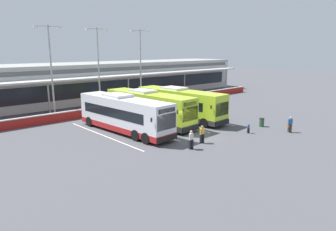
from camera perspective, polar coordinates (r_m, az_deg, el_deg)
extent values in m
plane|color=#4C4C51|center=(29.53, 4.58, -3.83)|extent=(200.00, 200.00, 0.00)
cube|color=silver|center=(51.02, -18.24, 5.59)|extent=(70.00, 10.00, 5.50)
cube|color=#19232D|center=(46.57, -15.62, 4.61)|extent=(66.00, 0.08, 2.20)
cube|color=#4C4C51|center=(46.29, -15.82, 8.10)|extent=(68.00, 0.08, 0.60)
cube|color=beige|center=(45.06, -14.90, 6.83)|extent=(67.00, 3.00, 0.24)
cube|color=gray|center=(50.79, -18.47, 8.95)|extent=(70.00, 10.00, 0.50)
cylinder|color=#999999|center=(41.69, -21.51, 3.06)|extent=(0.20, 0.20, 4.20)
cylinder|color=#999999|center=(47.48, -7.43, 4.85)|extent=(0.20, 0.20, 4.20)
cylinder|color=#999999|center=(55.49, 3.14, 6.01)|extent=(0.20, 0.20, 4.20)
cylinder|color=#999999|center=(64.89, 10.88, 6.73)|extent=(0.20, 0.20, 4.20)
cube|color=maroon|center=(40.41, -10.62, 1.14)|extent=(60.00, 0.36, 1.00)
cube|color=#B2B2B2|center=(40.31, -10.65, 1.90)|extent=(60.00, 0.40, 0.10)
cube|color=silver|center=(30.69, -8.27, 0.37)|extent=(3.26, 12.13, 3.19)
cube|color=#AD1E1E|center=(30.99, -8.19, -2.01)|extent=(3.28, 12.15, 0.56)
cube|color=black|center=(30.96, -8.74, 0.92)|extent=(3.14, 9.74, 0.96)
cube|color=black|center=(26.31, -0.31, -1.19)|extent=(2.31, 0.24, 1.40)
cube|color=black|center=(26.08, -0.29, 0.94)|extent=(2.05, 0.20, 0.40)
cube|color=silver|center=(31.18, -9.50, 3.75)|extent=(2.21, 2.92, 0.28)
cube|color=black|center=(26.62, -0.13, -4.37)|extent=(2.46, 0.30, 0.44)
cube|color=black|center=(27.49, 1.29, 0.15)|extent=(0.09, 0.12, 0.36)
cube|color=black|center=(25.48, -3.16, -0.85)|extent=(0.09, 0.12, 0.36)
cylinder|color=black|center=(35.32, -11.25, -0.47)|extent=(0.38, 1.06, 1.04)
cylinder|color=black|center=(34.06, -14.54, -1.10)|extent=(0.38, 1.06, 1.04)
cylinder|color=black|center=(29.40, -2.51, -2.82)|extent=(0.38, 1.06, 1.04)
cylinder|color=black|center=(27.87, -6.08, -3.73)|extent=(0.38, 1.06, 1.04)
cylinder|color=black|center=(28.43, -0.56, -3.34)|extent=(0.38, 1.06, 1.04)
cylinder|color=black|center=(26.85, -4.16, -4.32)|extent=(0.38, 1.06, 1.04)
cube|color=#B7DB2D|center=(33.73, -3.61, 1.56)|extent=(3.26, 12.13, 3.19)
cube|color=#333333|center=(34.00, -3.58, -0.62)|extent=(3.28, 12.15, 0.56)
cube|color=black|center=(33.98, -4.07, 2.05)|extent=(3.14, 9.74, 0.96)
cube|color=black|center=(29.65, 4.16, 0.33)|extent=(2.31, 0.24, 1.40)
cube|color=black|center=(29.46, 4.20, 2.23)|extent=(2.05, 0.20, 0.40)
cube|color=silver|center=(34.19, -4.78, 4.63)|extent=(2.21, 2.92, 0.28)
cube|color=black|center=(29.93, 4.28, -2.51)|extent=(2.46, 0.30, 0.44)
cube|color=black|center=(30.91, 5.41, 1.46)|extent=(0.09, 0.12, 0.36)
cube|color=black|center=(28.73, 1.77, 0.68)|extent=(0.09, 0.12, 0.36)
cylinder|color=black|center=(38.19, -6.91, 0.64)|extent=(0.38, 1.06, 1.04)
cylinder|color=black|center=(36.77, -9.80, 0.10)|extent=(0.38, 1.06, 1.04)
cylinder|color=black|center=(32.63, 1.77, -1.28)|extent=(0.38, 1.06, 1.04)
cylinder|color=black|center=(30.96, -1.21, -2.03)|extent=(0.38, 1.06, 1.04)
cylinder|color=black|center=(31.74, 3.64, -1.70)|extent=(0.38, 1.06, 1.04)
cylinder|color=black|center=(30.01, 0.67, -2.50)|extent=(0.38, 1.06, 1.04)
cube|color=#B7DB2D|center=(36.06, 2.25, 2.27)|extent=(3.26, 12.13, 3.19)
cube|color=#333333|center=(36.31, 2.23, 0.23)|extent=(3.28, 12.15, 0.56)
cube|color=black|center=(36.28, 1.78, 2.73)|extent=(3.14, 9.74, 0.96)
cube|color=black|center=(32.44, 10.10, 1.21)|extent=(2.31, 0.24, 1.40)
cube|color=black|center=(32.26, 10.18, 2.95)|extent=(2.05, 0.20, 0.40)
cube|color=silver|center=(36.47, 1.10, 5.15)|extent=(2.21, 2.92, 0.28)
cube|color=black|center=(32.70, 10.16, -1.39)|extent=(2.46, 0.30, 0.44)
cube|color=black|center=(33.76, 11.02, 2.21)|extent=(0.09, 0.12, 0.36)
cube|color=black|center=(31.40, 8.10, 1.56)|extent=(0.09, 0.12, 0.36)
cylinder|color=black|center=(40.29, -1.51, 1.34)|extent=(0.38, 1.06, 1.04)
cylinder|color=black|center=(38.69, -4.03, 0.86)|extent=(0.38, 1.06, 1.04)
cylinder|color=black|center=(35.26, 7.40, -0.35)|extent=(0.38, 1.06, 1.04)
cylinder|color=black|center=(33.42, 4.94, -1.00)|extent=(0.38, 1.06, 1.04)
cylinder|color=black|center=(34.47, 9.26, -0.70)|extent=(0.38, 1.06, 1.04)
cylinder|color=black|center=(32.58, 6.85, -1.39)|extent=(0.38, 1.06, 1.04)
cube|color=silver|center=(30.27, -12.13, -3.66)|extent=(0.14, 13.00, 0.01)
cube|color=silver|center=(32.50, -5.75, -2.34)|extent=(0.14, 13.00, 0.01)
cube|color=silver|center=(35.09, -0.25, -1.17)|extent=(0.14, 13.00, 0.01)
cube|color=silver|center=(37.97, 4.44, -0.17)|extent=(0.14, 13.00, 0.01)
cube|color=#4C4238|center=(32.94, 21.76, -2.23)|extent=(0.20, 0.22, 0.84)
cube|color=#4C4238|center=(32.97, 22.10, -2.24)|extent=(0.20, 0.22, 0.84)
cube|color=#2D5693|center=(32.80, 22.03, -1.05)|extent=(0.40, 0.33, 0.56)
cube|color=#2D5693|center=(32.66, 21.74, -1.13)|extent=(0.12, 0.13, 0.54)
cube|color=#2D5693|center=(32.95, 22.30, -1.06)|extent=(0.12, 0.13, 0.54)
sphere|color=#DBB293|center=(32.72, 22.08, -0.39)|extent=(0.22, 0.22, 0.22)
cube|color=olive|center=(32.73, 21.56, -1.92)|extent=(0.21, 0.30, 0.22)
cylinder|color=olive|center=(32.69, 21.59, -1.62)|extent=(0.02, 0.02, 0.16)
cube|color=black|center=(25.53, 4.14, -5.44)|extent=(0.17, 0.20, 0.84)
cube|color=black|center=(25.60, 4.57, -5.41)|extent=(0.17, 0.20, 0.84)
cube|color=silver|center=(25.36, 4.38, -3.92)|extent=(0.37, 0.27, 0.56)
cube|color=silver|center=(25.19, 4.10, -4.09)|extent=(0.10, 0.11, 0.54)
cube|color=silver|center=(25.54, 4.66, -3.87)|extent=(0.10, 0.11, 0.54)
sphere|color=#DBB293|center=(25.25, 4.40, -3.07)|extent=(0.22, 0.22, 0.22)
cube|color=black|center=(31.32, 14.78, -2.77)|extent=(0.09, 0.12, 0.52)
cube|color=black|center=(31.37, 14.99, -2.76)|extent=(0.09, 0.12, 0.52)
cube|color=#2D5693|center=(31.24, 14.93, -2.00)|extent=(0.22, 0.15, 0.35)
cube|color=#2D5693|center=(31.13, 14.81, -2.07)|extent=(0.06, 0.07, 0.33)
cube|color=#2D5693|center=(31.36, 15.05, -1.98)|extent=(0.06, 0.07, 0.33)
sphere|color=tan|center=(31.18, 14.95, -1.57)|extent=(0.14, 0.14, 0.14)
cube|color=black|center=(27.25, 6.21, -4.33)|extent=(0.14, 0.18, 0.84)
cube|color=black|center=(27.29, 6.62, -4.32)|extent=(0.14, 0.18, 0.84)
cube|color=gold|center=(27.08, 6.45, -2.91)|extent=(0.34, 0.22, 0.56)
cube|color=gold|center=(26.93, 6.14, -3.05)|extent=(0.09, 0.10, 0.54)
cube|color=gold|center=(27.25, 6.75, -2.88)|extent=(0.09, 0.10, 0.54)
sphere|color=tan|center=(26.98, 6.47, -2.11)|extent=(0.22, 0.22, 0.22)
cylinder|color=#9E9EA3|center=(39.34, -21.06, 7.59)|extent=(0.20, 0.20, 11.00)
cylinder|color=#9E9EA3|center=(39.34, -21.68, 15.36)|extent=(2.80, 0.10, 0.10)
cube|color=silver|center=(38.84, -23.65, 15.11)|extent=(0.44, 0.28, 0.20)
cube|color=silver|center=(39.87, -19.73, 15.31)|extent=(0.44, 0.28, 0.20)
cylinder|color=#9E9EA3|center=(42.31, -12.89, 8.37)|extent=(0.20, 0.20, 11.00)
cylinder|color=#9E9EA3|center=(42.31, -13.25, 15.61)|extent=(2.80, 0.10, 0.10)
cube|color=silver|center=(41.63, -14.98, 15.45)|extent=(0.44, 0.28, 0.20)
cube|color=silver|center=(43.01, -11.56, 15.50)|extent=(0.44, 0.28, 0.20)
cylinder|color=#9E9EA3|center=(45.26, -5.17, 8.87)|extent=(0.20, 0.20, 11.00)
cylinder|color=#9E9EA3|center=(45.25, -5.31, 15.64)|extent=(2.80, 0.10, 0.10)
cube|color=silver|center=(44.41, -6.80, 15.55)|extent=(0.44, 0.28, 0.20)
cube|color=silver|center=(46.11, -3.87, 15.48)|extent=(0.44, 0.28, 0.20)
cylinder|color=#2D5133|center=(34.38, 17.20, -1.30)|extent=(0.52, 0.52, 0.85)
cylinder|color=black|center=(34.27, 17.25, -0.55)|extent=(0.54, 0.54, 0.08)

